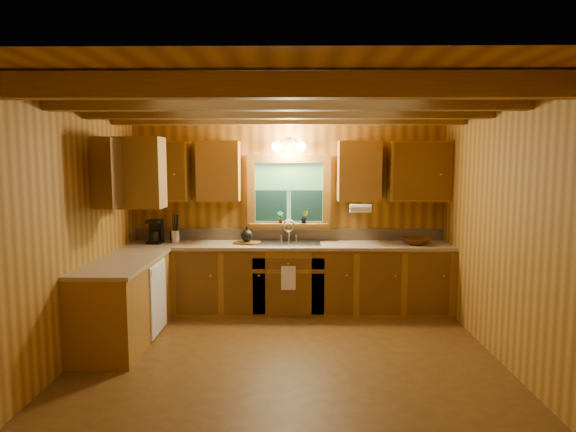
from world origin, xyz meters
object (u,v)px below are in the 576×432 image
(coffee_maker, at_px, (155,231))
(wicker_basket, at_px, (416,241))
(sink, at_px, (289,247))
(cutting_board, at_px, (247,243))

(coffee_maker, bearing_deg, wicker_basket, 3.44)
(sink, distance_m, coffee_maker, 1.76)
(sink, height_order, coffee_maker, coffee_maker)
(coffee_maker, height_order, cutting_board, coffee_maker)
(sink, distance_m, cutting_board, 0.55)
(sink, relative_size, coffee_maker, 2.63)
(sink, bearing_deg, wicker_basket, -2.36)
(sink, xyz_separation_m, cutting_board, (-0.55, -0.02, 0.06))
(wicker_basket, bearing_deg, sink, 177.64)
(cutting_board, distance_m, wicker_basket, 2.19)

